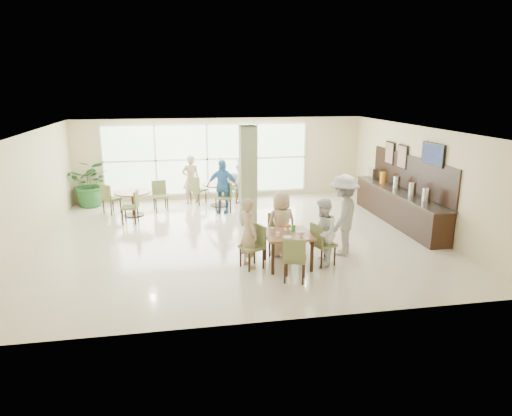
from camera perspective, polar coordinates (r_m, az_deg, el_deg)
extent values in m
plane|color=beige|center=(12.03, -1.95, -3.66)|extent=(10.00, 10.00, 0.00)
plane|color=white|center=(11.45, -2.08, 9.74)|extent=(10.00, 10.00, 0.00)
plane|color=beige|center=(16.06, -4.34, 6.17)|extent=(10.00, 0.00, 10.00)
plane|color=beige|center=(7.39, 3.02, -4.31)|extent=(10.00, 0.00, 10.00)
plane|color=beige|center=(12.03, -26.31, 1.70)|extent=(0.00, 9.00, 9.00)
plane|color=beige|center=(13.31, 19.85, 3.50)|extent=(0.00, 9.00, 9.00)
plane|color=silver|center=(15.98, -6.12, 6.09)|extent=(7.00, 0.00, 7.00)
cube|color=#6D7350|center=(12.88, -1.02, 4.04)|extent=(0.45, 0.45, 2.80)
cube|color=brown|center=(9.95, 4.01, -3.30)|extent=(1.01, 1.01, 0.05)
cube|color=black|center=(9.60, 2.11, -6.35)|extent=(0.06, 0.06, 0.70)
cube|color=black|center=(9.81, 6.99, -5.99)|extent=(0.06, 0.06, 0.70)
cube|color=black|center=(10.38, 1.12, -4.69)|extent=(0.06, 0.06, 0.70)
cube|color=black|center=(10.57, 5.64, -4.39)|extent=(0.06, 0.06, 0.70)
cylinder|color=brown|center=(14.36, -15.18, 1.92)|extent=(1.12, 1.12, 0.04)
cylinder|color=black|center=(14.44, -15.08, 0.47)|extent=(0.10, 0.10, 0.71)
cylinder|color=black|center=(14.53, -14.99, -0.83)|extent=(0.60, 0.60, 0.03)
cylinder|color=brown|center=(15.09, -4.63, 3.01)|extent=(1.12, 1.12, 0.04)
cylinder|color=black|center=(15.17, -4.60, 1.62)|extent=(0.10, 0.10, 0.71)
cylinder|color=black|center=(15.25, -4.57, 0.38)|extent=(0.60, 0.60, 0.03)
cylinder|color=white|center=(10.01, 1.99, -2.72)|extent=(0.08, 0.08, 0.10)
cylinder|color=white|center=(9.70, 2.75, -3.30)|extent=(0.08, 0.08, 0.10)
cylinder|color=white|center=(9.76, 5.70, -3.25)|extent=(0.08, 0.08, 0.10)
cylinder|color=white|center=(9.67, 3.94, -3.64)|extent=(0.20, 0.20, 0.01)
cylinder|color=white|center=(10.19, 4.10, -2.67)|extent=(0.20, 0.20, 0.01)
cylinder|color=white|center=(10.00, 5.61, -3.05)|extent=(0.20, 0.20, 0.01)
cylinder|color=#99B27F|center=(9.93, 4.01, -2.84)|extent=(0.07, 0.07, 0.12)
sphere|color=orange|center=(9.90, 4.19, -2.22)|extent=(0.07, 0.07, 0.07)
sphere|color=orange|center=(9.92, 3.90, -2.19)|extent=(0.07, 0.07, 0.07)
sphere|color=orange|center=(9.87, 3.98, -2.28)|extent=(0.07, 0.07, 0.07)
cube|color=green|center=(10.05, 4.71, -2.53)|extent=(0.10, 0.06, 0.15)
cube|color=black|center=(13.79, 17.34, 0.03)|extent=(0.60, 4.60, 0.90)
cube|color=black|center=(13.68, 17.49, 1.93)|extent=(0.64, 4.70, 0.04)
cube|color=black|center=(13.71, 18.74, 4.13)|extent=(0.04, 4.60, 1.00)
cylinder|color=silver|center=(12.44, 20.50, 1.47)|extent=(0.20, 0.20, 0.40)
cylinder|color=silver|center=(13.03, 18.96, 2.18)|extent=(0.20, 0.20, 0.40)
cylinder|color=silver|center=(13.81, 17.18, 3.01)|extent=(0.20, 0.20, 0.40)
cylinder|color=orange|center=(14.60, 15.58, 3.67)|extent=(0.18, 0.18, 0.36)
cube|color=silver|center=(15.22, 14.45, 4.19)|extent=(0.18, 0.30, 0.36)
cube|color=black|center=(12.65, 21.25, 6.28)|extent=(0.06, 1.00, 0.58)
cube|color=#7F99CC|center=(12.64, 21.16, 6.28)|extent=(0.01, 0.92, 0.50)
cube|color=black|center=(14.07, 17.83, 6.11)|extent=(0.04, 0.55, 0.70)
cube|color=brown|center=(14.06, 17.74, 6.11)|extent=(0.01, 0.47, 0.62)
cube|color=black|center=(14.78, 16.39, 6.61)|extent=(0.04, 0.55, 0.70)
cube|color=brown|center=(14.77, 16.31, 6.61)|extent=(0.01, 0.47, 0.62)
imported|color=#255D29|center=(15.91, -19.95, 2.94)|extent=(1.61, 1.61, 1.55)
imported|color=tan|center=(9.86, -0.94, -3.11)|extent=(0.52, 0.65, 1.56)
imported|color=tan|center=(10.56, 3.18, -1.97)|extent=(0.83, 0.58, 1.54)
imported|color=white|center=(10.05, 8.31, -3.06)|extent=(0.78, 0.88, 1.51)
imported|color=#A3A2A5|center=(10.76, 10.84, -0.90)|extent=(1.29, 1.40, 1.90)
imported|color=teal|center=(14.25, -4.26, 2.73)|extent=(1.11, 0.87, 1.67)
imported|color=white|center=(15.22, -1.74, 3.36)|extent=(0.91, 1.55, 1.56)
imported|color=tan|center=(15.51, -8.15, 3.57)|extent=(0.64, 0.46, 1.64)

